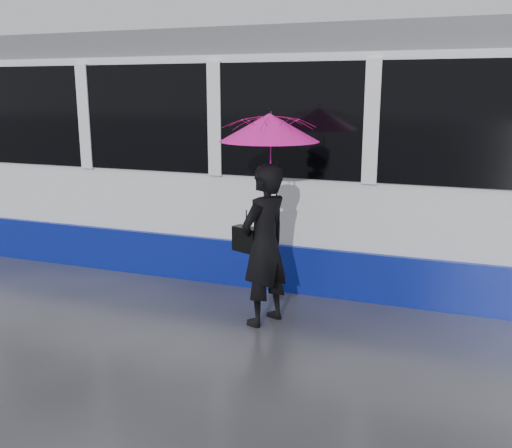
% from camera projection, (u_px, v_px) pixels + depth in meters
% --- Properties ---
extents(ground, '(90.00, 90.00, 0.00)m').
position_uv_depth(ground, '(202.00, 320.00, 6.51)').
color(ground, '#28282C').
rests_on(ground, ground).
extents(rails, '(34.00, 1.51, 0.02)m').
position_uv_depth(rails, '(272.00, 260.00, 8.79)').
color(rails, '#3F3D38').
rests_on(rails, ground).
extents(tram, '(26.00, 2.56, 3.35)m').
position_uv_depth(tram, '(162.00, 150.00, 9.06)').
color(tram, white).
rests_on(tram, ground).
extents(woman, '(0.65, 0.77, 1.81)m').
position_uv_depth(woman, '(264.00, 245.00, 6.27)').
color(woman, black).
rests_on(woman, ground).
extents(umbrella, '(1.38, 1.38, 1.22)m').
position_uv_depth(umbrella, '(269.00, 147.00, 6.00)').
color(umbrella, '#E21361').
rests_on(umbrella, ground).
extents(handbag, '(0.35, 0.25, 0.46)m').
position_uv_depth(handbag, '(246.00, 239.00, 6.35)').
color(handbag, black).
rests_on(handbag, ground).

